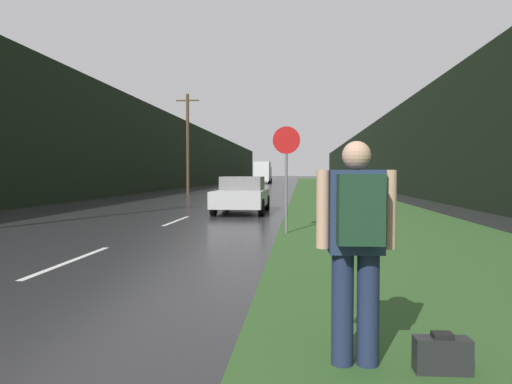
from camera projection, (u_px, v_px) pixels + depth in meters
The scene contains 14 objects.
grass_verge at pixel (329, 192), 39.21m from camera, with size 6.00×240.00×0.02m, color #2D5123.
lane_stripe_b at pixel (71, 261), 8.13m from camera, with size 0.12×3.00×0.01m, color silver.
lane_stripe_c at pixel (177, 221), 15.09m from camera, with size 0.12×3.00×0.01m, color silver.
lane_stripe_d at pixel (216, 206), 22.05m from camera, with size 0.12×3.00×0.01m, color silver.
lane_stripe_e at pixel (236, 198), 29.01m from camera, with size 0.12×3.00×0.01m, color silver.
lane_stripe_f at pixel (249, 193), 35.98m from camera, with size 0.12×3.00×0.01m, color silver.
treeline_far_side at pixel (178, 154), 50.56m from camera, with size 2.00×140.00×7.40m, color black.
treeline_near_side at pixel (380, 156), 48.44m from camera, with size 2.00×140.00×6.78m, color black.
utility_pole_far at pixel (188, 142), 35.24m from camera, with size 1.80×0.24×7.70m.
stop_sign at pixel (286, 167), 11.82m from camera, with size 0.71×0.07×2.79m.
hitchhiker_with_backpack at pixel (357, 239), 3.62m from camera, with size 0.63×0.44×1.82m.
suitcase at pixel (442, 356), 3.53m from camera, with size 0.43×0.17×0.33m.
car_passing_near at pixel (242, 195), 18.35m from camera, with size 2.00×4.55×1.44m.
delivery_truck at pixel (263, 172), 71.10m from camera, with size 2.47×7.21×3.36m.
Camera 1 is at (4.08, 0.40, 1.57)m, focal length 32.00 mm.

